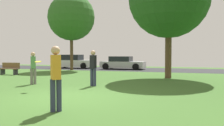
# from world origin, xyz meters

# --- Properties ---
(ground_plane) EXTENTS (44.00, 44.00, 0.00)m
(ground_plane) POSITION_xyz_m (0.00, 0.00, 0.00)
(ground_plane) COLOR #3D6628
(road_strip) EXTENTS (44.00, 6.40, 0.01)m
(road_strip) POSITION_xyz_m (0.00, 16.00, 0.00)
(road_strip) COLOR #28282B
(road_strip) RESTS_ON ground_plane
(maple_tree_near) EXTENTS (4.47, 4.47, 7.32)m
(maple_tree_near) POSITION_xyz_m (-6.81, 12.72, 5.07)
(maple_tree_near) COLOR brown
(maple_tree_near) RESTS_ON ground_plane
(person_thrower) EXTENTS (0.38, 0.38, 1.64)m
(person_thrower) POSITION_xyz_m (-3.45, 2.58, 0.90)
(person_thrower) COLOR slate
(person_thrower) RESTS_ON ground_plane
(person_catcher) EXTENTS (0.38, 0.38, 1.74)m
(person_catcher) POSITION_xyz_m (0.77, -1.98, 0.97)
(person_catcher) COLOR #2D334C
(person_catcher) RESTS_ON ground_plane
(person_bystander) EXTENTS (0.30, 0.33, 1.71)m
(person_bystander) POSITION_xyz_m (-0.31, 2.96, 0.95)
(person_bystander) COLOR #2D334C
(person_bystander) RESTS_ON ground_plane
(frisbee_disc) EXTENTS (0.28, 0.28, 0.06)m
(frisbee_disc) POSITION_xyz_m (-1.97, 0.98, 1.21)
(frisbee_disc) COLOR yellow
(parked_car_white) EXTENTS (4.60, 1.93, 1.50)m
(parked_car_white) POSITION_xyz_m (-8.39, 15.98, 0.68)
(parked_car_white) COLOR white
(parked_car_white) RESTS_ON ground_plane
(parked_car_silver) EXTENTS (4.47, 2.09, 1.32)m
(parked_car_silver) POSITION_xyz_m (-2.63, 15.84, 0.61)
(parked_car_silver) COLOR #B7B7BC
(parked_car_silver) RESTS_ON ground_plane
(park_bench) EXTENTS (1.60, 0.45, 0.90)m
(park_bench) POSITION_xyz_m (-8.82, 6.81, 0.46)
(park_bench) COLOR brown
(park_bench) RESTS_ON ground_plane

